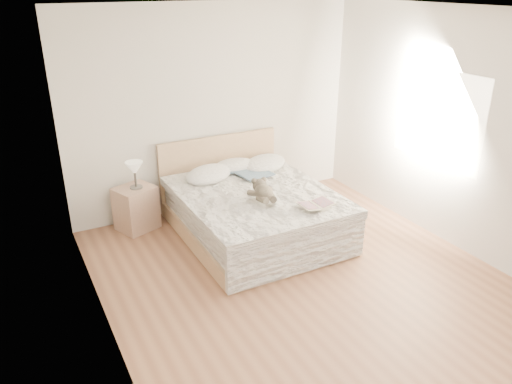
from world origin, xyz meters
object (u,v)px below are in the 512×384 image
Objects in this scene: bed at (252,211)px; teddy_bear at (264,199)px; photo_book at (204,178)px; nightstand at (136,208)px; table_lamp at (134,170)px; childrens_book at (315,205)px.

teddy_bear is at bearing -99.48° from bed.
bed reaches higher than photo_book.
bed is 0.76m from photo_book.
bed reaches higher than teddy_bear.
bed is at bearing -33.24° from nightstand.
nightstand is 0.52m from table_lamp.
bed is 5.43× the size of childrens_book.
photo_book is at bearing -16.81° from table_lamp.
photo_book is at bearing 119.00° from childrens_book.
teddy_bear is at bearing -75.29° from photo_book.
childrens_book is at bearing -64.34° from bed.
bed is at bearing 114.04° from childrens_book.
photo_book is (0.82, -0.26, 0.35)m from nightstand.
nightstand is 1.73m from teddy_bear.
bed is 1.53m from table_lamp.
table_lamp reaches higher than nightstand.
teddy_bear is (-0.07, -0.41, 0.34)m from bed.
table_lamp is 0.85m from photo_book.
teddy_bear reaches higher than photo_book.
childrens_book is 1.03× the size of teddy_bear.
childrens_book reaches higher than nightstand.
childrens_book is (0.79, -1.34, 0.00)m from photo_book.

